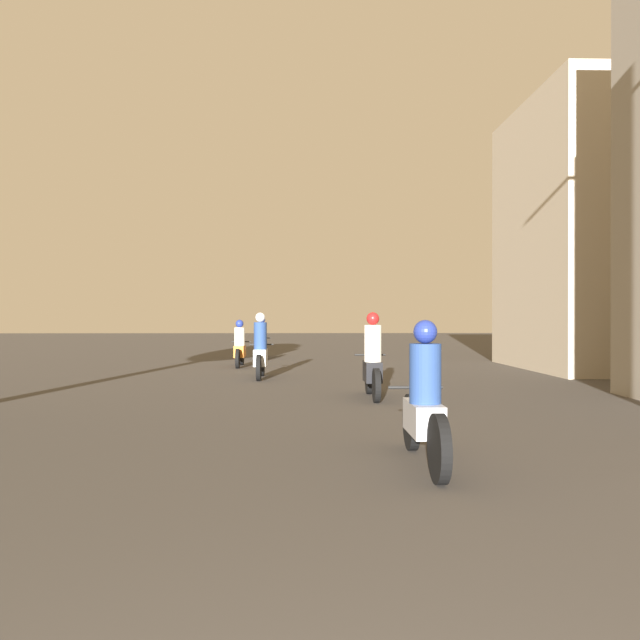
# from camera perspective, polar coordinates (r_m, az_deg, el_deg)

# --- Properties ---
(motorcycle_silver) EXTENTS (0.60, 2.09, 1.49)m
(motorcycle_silver) POSITION_cam_1_polar(r_m,az_deg,el_deg) (6.50, 9.50, -7.83)
(motorcycle_silver) COLOR black
(motorcycle_silver) RESTS_ON ground_plane
(motorcycle_black) EXTENTS (0.60, 1.88, 1.61)m
(motorcycle_black) POSITION_cam_1_polar(r_m,az_deg,el_deg) (11.74, 4.83, -3.99)
(motorcycle_black) COLOR black
(motorcycle_black) RESTS_ON ground_plane
(motorcycle_white) EXTENTS (0.60, 1.89, 1.63)m
(motorcycle_white) POSITION_cam_1_polar(r_m,az_deg,el_deg) (15.55, -5.47, -2.95)
(motorcycle_white) COLOR black
(motorcycle_white) RESTS_ON ground_plane
(motorcycle_orange) EXTENTS (0.60, 1.86, 1.44)m
(motorcycle_orange) POSITION_cam_1_polar(r_m,az_deg,el_deg) (19.31, -7.35, -2.53)
(motorcycle_orange) COLOR black
(motorcycle_orange) RESTS_ON ground_plane
(motorcycle_blue) EXTENTS (0.60, 2.00, 1.55)m
(motorcycle_blue) POSITION_cam_1_polar(r_m,az_deg,el_deg) (23.53, -5.31, -1.96)
(motorcycle_blue) COLOR black
(motorcycle_blue) RESTS_ON ground_plane
(building_right_far) EXTENTS (4.67, 6.12, 7.83)m
(building_right_far) POSITION_cam_1_polar(r_m,az_deg,el_deg) (20.26, 24.41, 7.02)
(building_right_far) COLOR beige
(building_right_far) RESTS_ON ground_plane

